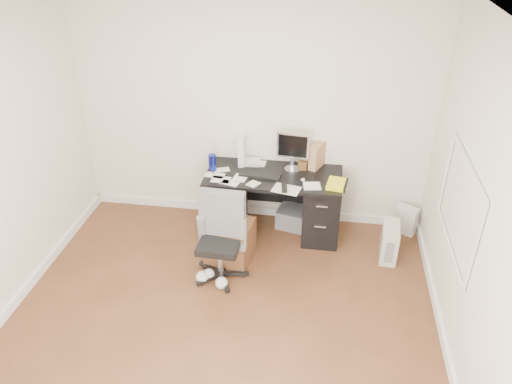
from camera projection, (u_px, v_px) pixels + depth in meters
The scene contains 18 objects.
ground at pixel (218, 331), 4.51m from camera, with size 4.00×4.00×0.00m, color #482D17.
room_shell at pixel (214, 168), 3.69m from camera, with size 4.02×4.02×2.71m.
desk at pixel (273, 202), 5.68m from camera, with size 1.50×0.70×0.75m.
loose_papers at pixel (255, 175), 5.48m from camera, with size 1.10×0.60×0.00m, color silver, non-canonical shape.
lcd_monitor at pixel (293, 152), 5.48m from camera, with size 0.36×0.21×0.45m, color silver, non-canonical shape.
keyboard at pixel (260, 175), 5.47m from camera, with size 0.46×0.16×0.03m, color black.
computer_mouse at pixel (303, 180), 5.33m from camera, with size 0.05×0.05×0.05m, color silver.
travel_mug at pixel (212, 163), 5.54m from camera, with size 0.08×0.08×0.19m, color navy.
white_binder at pixel (242, 149), 5.67m from camera, with size 0.14×0.29×0.34m, color silver.
magazine_file at pixel (317, 156), 5.58m from camera, with size 0.12×0.25×0.29m, color #AA7F52.
pen_cup at pixel (303, 159), 5.54m from camera, with size 0.11×0.11×0.26m, color #513417, non-canonical shape.
yellow_book at pixel (337, 184), 5.27m from camera, with size 0.20×0.25×0.04m, color yellow.
paper_remote at pixel (286, 188), 5.21m from camera, with size 0.28×0.23×0.02m, color silver, non-canonical shape.
office_chair at pixel (220, 240), 4.93m from camera, with size 0.52×0.52×0.93m, color #565856, non-canonical shape.
pc_tower at pixel (389, 242), 5.36m from camera, with size 0.17×0.39×0.39m, color #A7A296.
shopping_bag at pixel (406, 220), 5.77m from camera, with size 0.25×0.18×0.34m, color silver.
wicker_basket at pixel (230, 242), 5.30m from camera, with size 0.45×0.45×0.45m, color #522D18.
desk_printer at pixel (295, 218), 5.91m from camera, with size 0.39×0.32×0.23m, color slate.
Camera 1 is at (0.82, -3.15, 3.38)m, focal length 35.00 mm.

